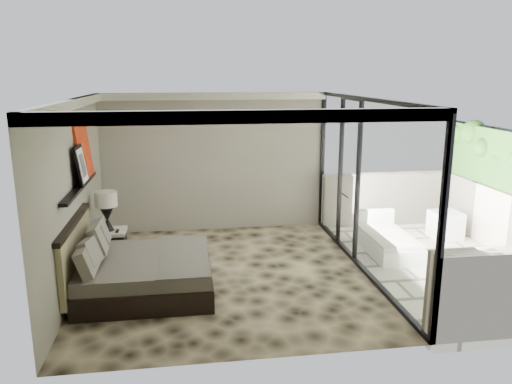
{
  "coord_description": "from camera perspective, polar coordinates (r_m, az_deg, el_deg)",
  "views": [
    {
      "loc": [
        -0.62,
        -7.5,
        3.15
      ],
      "look_at": [
        0.54,
        0.4,
        1.26
      ],
      "focal_mm": 35.0,
      "sensor_mm": 36.0,
      "label": 1
    }
  ],
  "objects": [
    {
      "name": "left_wall",
      "position": [
        7.87,
        -20.02,
        -0.35
      ],
      "size": [
        0.02,
        5.0,
        2.8
      ],
      "primitive_type": "cube",
      "color": "gray",
      "rests_on": "floor"
    },
    {
      "name": "nightstand",
      "position": [
        9.1,
        -16.11,
        -5.84
      ],
      "size": [
        0.51,
        0.51,
        0.5
      ],
      "primitive_type": "cube",
      "rotation": [
        0.0,
        0.0,
        0.02
      ],
      "color": "black",
      "rests_on": "floor"
    },
    {
      "name": "ceiling",
      "position": [
        7.54,
        -3.71,
        10.55
      ],
      "size": [
        4.5,
        5.0,
        0.02
      ],
      "primitive_type": "cube",
      "color": "silver",
      "rests_on": "back_wall"
    },
    {
      "name": "picture_ledge",
      "position": [
        7.94,
        -19.51,
        0.53
      ],
      "size": [
        0.12,
        2.2,
        0.05
      ],
      "primitive_type": "cube",
      "color": "black",
      "rests_on": "left_wall"
    },
    {
      "name": "back_wall",
      "position": [
        10.16,
        -4.75,
        3.35
      ],
      "size": [
        4.5,
        0.02,
        2.8
      ],
      "primitive_type": "cube",
      "color": "gray",
      "rests_on": "floor"
    },
    {
      "name": "terrace_slab",
      "position": [
        9.26,
        20.63,
        -7.88
      ],
      "size": [
        3.0,
        5.0,
        0.12
      ],
      "primitive_type": "cube",
      "color": "#B8AF9D",
      "rests_on": "ground"
    },
    {
      "name": "framed_print",
      "position": [
        7.91,
        -19.35,
        2.91
      ],
      "size": [
        0.11,
        0.5,
        0.6
      ],
      "primitive_type": "cube",
      "rotation": [
        0.0,
        -0.14,
        0.0
      ],
      "color": "black",
      "rests_on": "picture_ledge"
    },
    {
      "name": "ottoman",
      "position": [
        10.49,
        20.83,
        -3.54
      ],
      "size": [
        0.56,
        0.56,
        0.53
      ],
      "primitive_type": "cube",
      "rotation": [
        0.0,
        0.0,
        0.06
      ],
      "color": "silver",
      "rests_on": "terrace_slab"
    },
    {
      "name": "abstract_canvas",
      "position": [
        8.43,
        -19.12,
        4.56
      ],
      "size": [
        0.13,
        0.9,
        0.9
      ],
      "primitive_type": "cube",
      "rotation": [
        0.0,
        -0.1,
        0.0
      ],
      "color": "#AA140E",
      "rests_on": "picture_ledge"
    },
    {
      "name": "glass_wall",
      "position": [
        8.22,
        12.27,
        0.71
      ],
      "size": [
        0.08,
        5.0,
        2.8
      ],
      "primitive_type": "cube",
      "color": "white",
      "rests_on": "floor"
    },
    {
      "name": "lounger",
      "position": [
        9.42,
        14.72,
        -5.46
      ],
      "size": [
        0.79,
        1.55,
        0.6
      ],
      "rotation": [
        0.0,
        0.0,
        -0.01
      ],
      "color": "white",
      "rests_on": "terrace_slab"
    },
    {
      "name": "floor",
      "position": [
        8.16,
        -3.41,
        -9.42
      ],
      "size": [
        5.0,
        5.0,
        0.0
      ],
      "primitive_type": "plane",
      "color": "black",
      "rests_on": "ground"
    },
    {
      "name": "table_lamp",
      "position": [
        8.9,
        -16.73,
        -1.51
      ],
      "size": [
        0.38,
        0.38,
        0.69
      ],
      "color": "black",
      "rests_on": "nightstand"
    },
    {
      "name": "bed",
      "position": [
        7.65,
        -13.27,
        -8.76
      ],
      "size": [
        1.97,
        1.91,
        1.08
      ],
      "color": "black",
      "rests_on": "floor"
    }
  ]
}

